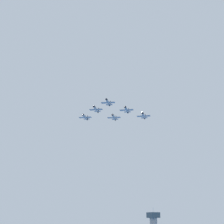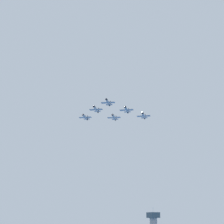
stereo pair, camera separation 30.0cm
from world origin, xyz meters
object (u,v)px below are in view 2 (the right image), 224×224
at_px(jet_right_wingman, 96,109).
at_px(jet_left_wingman, 126,109).
at_px(jet_lead, 108,102).
at_px(jet_left_outer, 144,116).
at_px(jet_right_outer, 85,117).
at_px(jet_slot_rear, 114,117).

bearing_deg(jet_right_wingman, jet_left_wingman, 90.64).
xyz_separation_m(jet_lead, jet_left_outer, (7.56, -34.19, -3.27)).
bearing_deg(jet_left_outer, jet_right_wingman, -67.64).
relative_size(jet_left_outer, jet_right_outer, 1.04).
relative_size(jet_lead, jet_slot_rear, 0.97).
relative_size(jet_left_wingman, jet_right_outer, 1.03).
xyz_separation_m(jet_left_outer, jet_slot_rear, (13.70, 18.07, -0.13)).
height_order(jet_right_wingman, jet_left_outer, jet_right_wingman).
relative_size(jet_right_wingman, jet_left_outer, 0.97).
distance_m(jet_right_wingman, jet_right_outer, 17.60).
height_order(jet_left_outer, jet_right_outer, jet_right_outer).
bearing_deg(jet_lead, jet_right_wingman, -140.30).
bearing_deg(jet_left_outer, jet_left_wingman, -39.42).
height_order(jet_left_wingman, jet_left_outer, jet_left_wingman).
bearing_deg(jet_right_outer, jet_left_outer, 90.93).
relative_size(jet_left_outer, jet_slot_rear, 1.00).
distance_m(jet_left_wingman, jet_right_wingman, 22.73).
distance_m(jet_lead, jet_right_outer, 35.09).
bearing_deg(jet_left_outer, jet_lead, -39.41).
bearing_deg(jet_right_wingman, jet_lead, 41.00).
bearing_deg(jet_right_outer, jet_lead, 41.30).
bearing_deg(jet_slot_rear, jet_right_outer, -90.10).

